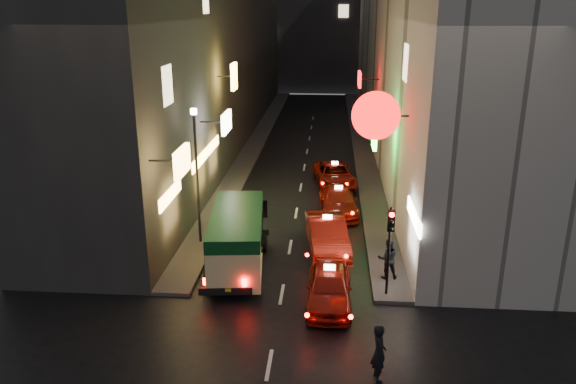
% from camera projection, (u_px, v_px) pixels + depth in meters
% --- Properties ---
extents(building_left, '(7.45, 52.00, 18.00)m').
position_uv_depth(building_left, '(207.00, 27.00, 43.53)').
color(building_left, '#363431').
rests_on(building_left, ground).
extents(building_right, '(8.40, 52.11, 18.00)m').
position_uv_depth(building_right, '(416.00, 28.00, 42.38)').
color(building_right, beige).
rests_on(building_right, ground).
extents(building_far, '(30.00, 10.00, 22.00)m').
position_uv_depth(building_far, '(320.00, 3.00, 72.61)').
color(building_far, '#35353A').
rests_on(building_far, ground).
extents(sidewalk_left, '(1.50, 52.00, 0.15)m').
position_uv_depth(sidewalk_left, '(257.00, 141.00, 46.08)').
color(sidewalk_left, '#464441').
rests_on(sidewalk_left, ground).
extents(sidewalk_right, '(1.50, 52.00, 0.15)m').
position_uv_depth(sidewalk_right, '(361.00, 142.00, 45.47)').
color(sidewalk_right, '#464441').
rests_on(sidewalk_right, ground).
extents(minibus, '(2.66, 6.07, 2.53)m').
position_uv_depth(minibus, '(237.00, 234.00, 23.26)').
color(minibus, '#F6E69A').
rests_on(minibus, ground).
extents(taxi_near, '(2.12, 5.13, 1.80)m').
position_uv_depth(taxi_near, '(329.00, 284.00, 20.76)').
color(taxi_near, maroon).
rests_on(taxi_near, ground).
extents(taxi_second, '(3.03, 5.91, 1.97)m').
position_uv_depth(taxi_second, '(327.00, 232.00, 25.28)').
color(taxi_second, maroon).
rests_on(taxi_second, ground).
extents(taxi_third, '(2.45, 5.03, 1.72)m').
position_uv_depth(taxi_third, '(338.00, 199.00, 30.05)').
color(taxi_third, maroon).
rests_on(taxi_third, ground).
extents(taxi_far, '(2.75, 5.20, 1.75)m').
position_uv_depth(taxi_far, '(335.00, 173.00, 34.60)').
color(taxi_far, maroon).
rests_on(taxi_far, ground).
extents(pedestrian_crossing, '(0.58, 0.76, 2.06)m').
position_uv_depth(pedestrian_crossing, '(379.00, 349.00, 16.43)').
color(pedestrian_crossing, black).
rests_on(pedestrian_crossing, ground).
extents(pedestrian_sidewalk, '(0.76, 0.51, 1.91)m').
position_uv_depth(pedestrian_sidewalk, '(388.00, 256.00, 22.38)').
color(pedestrian_sidewalk, black).
rests_on(pedestrian_sidewalk, sidewalk_right).
extents(traffic_light, '(0.26, 0.43, 3.50)m').
position_uv_depth(traffic_light, '(390.00, 233.00, 20.50)').
color(traffic_light, black).
rests_on(traffic_light, sidewalk_right).
extents(lamp_post, '(0.28, 0.28, 6.22)m').
position_uv_depth(lamp_post, '(197.00, 168.00, 25.05)').
color(lamp_post, black).
rests_on(lamp_post, sidewalk_left).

